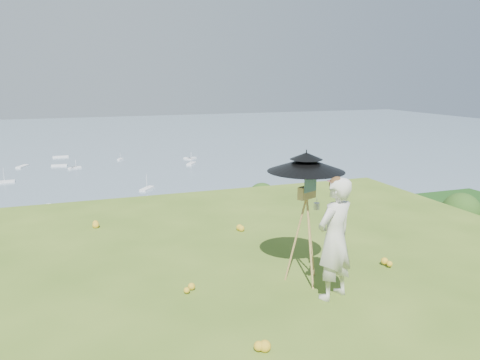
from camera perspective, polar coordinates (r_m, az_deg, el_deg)
name	(u,v)px	position (r m, az deg, el deg)	size (l,w,h in m)	color
ground	(215,331)	(6.02, -3.07, -17.87)	(14.00, 14.00, 0.00)	#48661D
shoreline_tier	(96,303)	(89.02, -17.18, -14.17)	(170.00, 28.00, 8.00)	#665D51
bay_water	(78,153)	(247.78, -19.09, 3.15)	(700.00, 700.00, 0.00)	slate
slope_trees	(103,287)	(43.89, -16.34, -12.37)	(110.00, 50.00, 6.00)	#254C16
harbor_town	(93,269)	(86.37, -17.46, -10.31)	(110.00, 22.00, 5.00)	silver
moored_boats	(43,189)	(170.35, -22.86, -1.00)	(140.00, 140.00, 0.70)	white
wildflowers	(209,317)	(6.20, -3.77, -16.28)	(10.00, 10.50, 0.12)	gold
painter	(335,239)	(6.60, 11.46, -7.03)	(0.63, 0.41, 1.73)	beige
field_easel	(306,231)	(7.04, 8.00, -6.12)	(0.61, 0.61, 1.62)	olive
sun_umbrella	(306,173)	(6.84, 8.02, 0.84)	(1.13, 1.13, 0.69)	black
painter_cap	(337,181)	(6.38, 11.78, -0.09)	(0.20, 0.24, 0.10)	#CF717F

